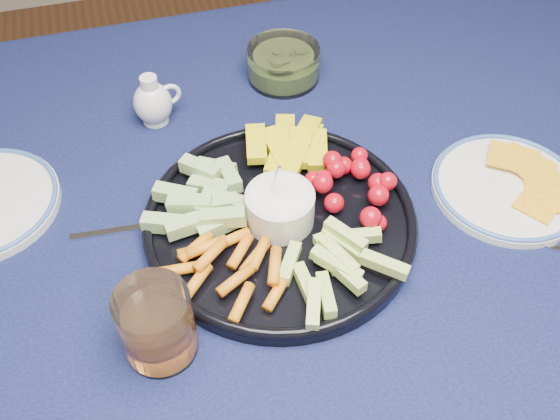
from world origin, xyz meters
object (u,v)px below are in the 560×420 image
object	(u,v)px
creamer_pitcher	(153,102)
crudite_platter	(278,217)
dining_table	(292,237)
juice_tumbler	(158,327)
cheese_plate	(508,185)
pickle_bowl	(283,65)

from	to	relation	value
creamer_pitcher	crudite_platter	bearing A→B (deg)	-64.92
dining_table	juice_tumbler	size ratio (longest dim) A/B	16.21
juice_tumbler	dining_table	bearing A→B (deg)	40.35
dining_table	creamer_pitcher	size ratio (longest dim) A/B	19.37
dining_table	cheese_plate	size ratio (longest dim) A/B	7.60
creamer_pitcher	cheese_plate	distance (m)	0.56
pickle_bowl	cheese_plate	size ratio (longest dim) A/B	0.57
crudite_platter	cheese_plate	xyz separation A→B (m)	(0.34, -0.03, -0.01)
creamer_pitcher	juice_tumbler	distance (m)	0.42
dining_table	crudite_platter	xyz separation A→B (m)	(-0.03, -0.05, 0.11)
creamer_pitcher	juice_tumbler	bearing A→B (deg)	-97.63
crudite_platter	juice_tumbler	bearing A→B (deg)	-142.64
creamer_pitcher	pickle_bowl	bearing A→B (deg)	12.87
creamer_pitcher	pickle_bowl	size ratio (longest dim) A/B	0.68
crudite_platter	pickle_bowl	world-z (taller)	crudite_platter
creamer_pitcher	pickle_bowl	world-z (taller)	creamer_pitcher
dining_table	creamer_pitcher	bearing A→B (deg)	125.51
dining_table	crudite_platter	world-z (taller)	crudite_platter
dining_table	pickle_bowl	world-z (taller)	pickle_bowl
crudite_platter	juice_tumbler	size ratio (longest dim) A/B	3.67
pickle_bowl	cheese_plate	xyz separation A→B (m)	(0.24, -0.35, -0.01)
dining_table	crudite_platter	distance (m)	0.12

